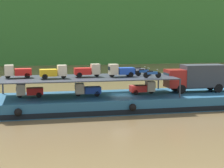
% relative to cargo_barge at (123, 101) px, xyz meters
% --- Properties ---
extents(ground_plane, '(400.00, 400.00, 0.00)m').
position_rel_cargo_barge_xyz_m(ground_plane, '(0.00, 0.02, -0.75)').
color(ground_plane, brown).
extents(cargo_barge, '(27.42, 8.19, 1.50)m').
position_rel_cargo_barge_xyz_m(cargo_barge, '(0.00, 0.00, 0.00)').
color(cargo_barge, '#23567A').
rests_on(cargo_barge, ground).
extents(covered_lorry, '(7.89, 2.43, 3.10)m').
position_rel_cargo_barge_xyz_m(covered_lorry, '(8.72, 0.27, 2.45)').
color(covered_lorry, maroon).
rests_on(covered_lorry, cargo_barge).
extents(cargo_rack, '(18.22, 6.81, 2.00)m').
position_rel_cargo_barge_xyz_m(cargo_rack, '(-3.80, 0.02, 2.69)').
color(cargo_rack, '#2D333D').
rests_on(cargo_rack, cargo_barge).
extents(mini_truck_lower_stern, '(2.76, 1.24, 1.38)m').
position_rel_cargo_barge_xyz_m(mini_truck_lower_stern, '(-9.96, 0.39, 1.44)').
color(mini_truck_lower_stern, red).
rests_on(mini_truck_lower_stern, cargo_barge).
extents(mini_truck_lower_aft, '(2.76, 1.23, 1.38)m').
position_rel_cargo_barge_xyz_m(mini_truck_lower_aft, '(-3.92, -0.08, 1.44)').
color(mini_truck_lower_aft, '#1E47B7').
rests_on(mini_truck_lower_aft, cargo_barge).
extents(mini_truck_lower_mid, '(2.75, 1.22, 1.38)m').
position_rel_cargo_barge_xyz_m(mini_truck_lower_mid, '(2.25, -0.03, 1.44)').
color(mini_truck_lower_mid, red).
rests_on(mini_truck_lower_mid, cargo_barge).
extents(mini_truck_upper_stern, '(2.78, 1.27, 1.38)m').
position_rel_cargo_barge_xyz_m(mini_truck_upper_stern, '(-11.09, 0.79, 3.44)').
color(mini_truck_upper_stern, red).
rests_on(mini_truck_upper_stern, cargo_rack).
extents(mini_truck_upper_mid, '(2.80, 1.30, 1.38)m').
position_rel_cargo_barge_xyz_m(mini_truck_upper_mid, '(-7.44, -0.54, 3.44)').
color(mini_truck_upper_mid, gold).
rests_on(mini_truck_upper_mid, cargo_rack).
extents(mini_truck_upper_fore, '(2.76, 1.24, 1.38)m').
position_rel_cargo_barge_xyz_m(mini_truck_upper_fore, '(-3.82, 0.29, 3.44)').
color(mini_truck_upper_fore, red).
rests_on(mini_truck_upper_fore, cargo_rack).
extents(mini_truck_upper_bow, '(2.77, 1.26, 1.38)m').
position_rel_cargo_barge_xyz_m(mini_truck_upper_bow, '(-0.33, -0.33, 3.44)').
color(mini_truck_upper_bow, '#1E47B7').
rests_on(mini_truck_upper_bow, cargo_rack).
extents(motorcycle_upper_port, '(1.90, 0.55, 0.87)m').
position_rel_cargo_barge_xyz_m(motorcycle_upper_port, '(2.62, -2.02, 3.18)').
color(motorcycle_upper_port, black).
rests_on(motorcycle_upper_port, cargo_rack).
extents(motorcycle_upper_centre, '(1.90, 0.55, 0.87)m').
position_rel_cargo_barge_xyz_m(motorcycle_upper_centre, '(2.33, 0.02, 3.18)').
color(motorcycle_upper_centre, black).
rests_on(motorcycle_upper_centre, cargo_rack).
extents(motorcycle_upper_stbd, '(1.90, 0.55, 0.87)m').
position_rel_cargo_barge_xyz_m(motorcycle_upper_stbd, '(2.54, 2.07, 3.18)').
color(motorcycle_upper_stbd, black).
rests_on(motorcycle_upper_stbd, cargo_rack).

